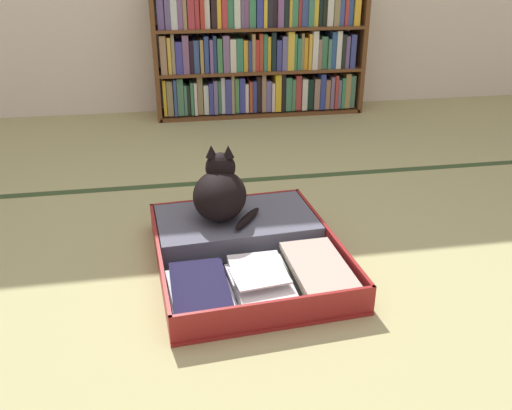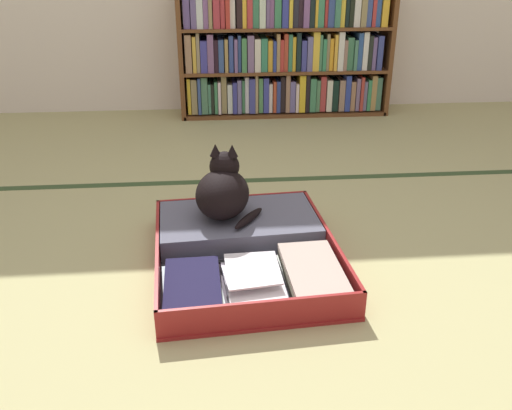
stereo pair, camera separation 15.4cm
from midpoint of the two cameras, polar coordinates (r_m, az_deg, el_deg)
The scene contains 5 objects.
ground_plane at distance 1.83m, azimuth 3.47°, elevation -9.56°, with size 10.00×10.00×0.00m, color tan.
tatami_border at distance 2.70m, azimuth 0.48°, elevation 2.61°, with size 4.80×0.05×0.00m.
bookshelf at distance 3.81m, azimuth 4.23°, elevation 16.01°, with size 1.44×0.29×0.89m.
open_suitcase at distance 2.00m, azimuth 1.07°, elevation -4.54°, with size 0.69×0.82×0.11m.
black_cat at distance 2.07m, azimuth -1.36°, elevation 1.49°, with size 0.29×0.31×0.28m.
Camera 2 is at (-0.16, -1.49, 1.04)m, focal length 37.60 mm.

